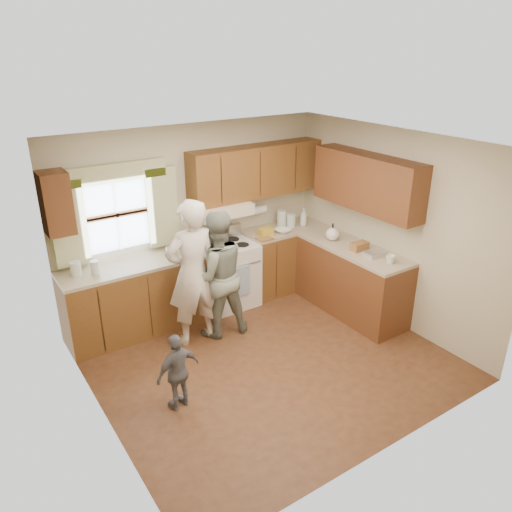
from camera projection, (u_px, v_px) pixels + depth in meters
room at (269, 262)px, 5.36m from camera, size 3.80×3.80×3.80m
kitchen_fixtures at (260, 252)px, 6.66m from camera, size 3.80×2.25×2.15m
stove at (227, 274)px, 6.92m from camera, size 0.76×0.67×1.07m
woman_left at (193, 273)px, 5.89m from camera, size 0.67×0.45×1.82m
woman_right at (216, 275)px, 6.09m from camera, size 0.87×0.72×1.62m
child at (178, 372)px, 4.94m from camera, size 0.52×0.29×0.83m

